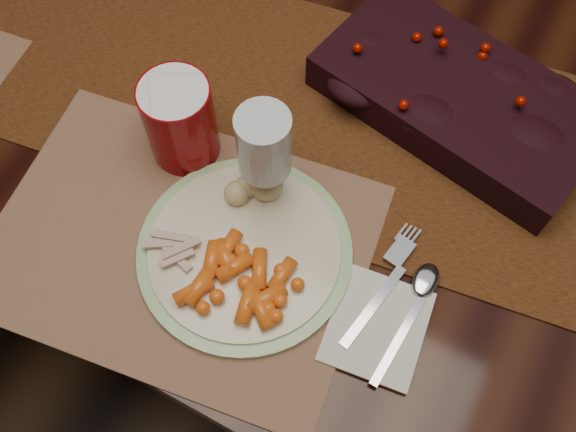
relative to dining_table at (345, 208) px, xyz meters
The scene contains 14 objects.
floor 0.38m from the dining_table, ahead, with size 5.00×5.00×0.00m, color black.
dining_table is the anchor object (origin of this frame).
table_runner 0.39m from the dining_table, 124.51° to the right, with size 1.88×0.39×0.00m, color #3B2310.
centerpiece 0.44m from the dining_table, ahead, with size 0.38×0.20×0.08m, color black, non-canonical shape.
placemat_main 0.52m from the dining_table, 107.67° to the right, with size 0.47×0.35×0.00m, color brown.
dinner_plate 0.50m from the dining_table, 94.84° to the right, with size 0.27×0.27×0.01m, color beige.
baby_carrots 0.54m from the dining_table, 91.77° to the right, with size 0.11×0.09×0.02m, color #E15B14, non-canonical shape.
mashed_potatoes 0.48m from the dining_table, 103.18° to the right, with size 0.07×0.06×0.04m, color beige, non-canonical shape.
turkey_shreds 0.55m from the dining_table, 106.93° to the right, with size 0.07×0.06×0.02m, color beige, non-canonical shape.
napkin 0.52m from the dining_table, 63.36° to the right, with size 0.11×0.13×0.00m, color silver.
fork 0.50m from the dining_table, 62.49° to the right, with size 0.02×0.16×0.00m, color silver, non-canonical shape.
spoon 0.52m from the dining_table, 57.63° to the right, with size 0.03×0.16×0.00m, color silver, non-canonical shape.
red_cup 0.52m from the dining_table, 129.71° to the right, with size 0.09×0.09×0.13m, color #850005.
wine_glass 0.52m from the dining_table, 99.93° to the right, with size 0.06×0.06×0.18m, color silver, non-canonical shape.
Camera 1 is at (0.17, -0.57, 1.49)m, focal length 40.00 mm.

